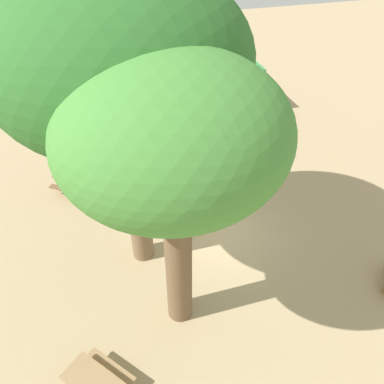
{
  "coord_description": "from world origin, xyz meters",
  "views": [
    {
      "loc": [
        -3.58,
        -9.46,
        10.24
      ],
      "look_at": [
        -0.36,
        1.69,
        0.8
      ],
      "focal_mm": 35.73,
      "sensor_mm": 36.0,
      "label": 1
    }
  ],
  "objects_px": {
    "shade_tree_main": "(175,142)",
    "shade_tree_secondary": "(122,65)",
    "market_stall_white": "(95,105)",
    "market_stall_red": "(190,93)",
    "elephant": "(180,195)",
    "picnic_table_far": "(74,178)",
    "person_handler": "(224,179)",
    "market_stall_blue": "(144,99)",
    "picnic_table_near": "(94,384)",
    "market_stall_green": "(234,88)"
  },
  "relations": [
    {
      "from": "shade_tree_main",
      "to": "shade_tree_secondary",
      "type": "height_order",
      "value": "shade_tree_secondary"
    },
    {
      "from": "market_stall_white",
      "to": "market_stall_red",
      "type": "distance_m",
      "value": 5.2
    },
    {
      "from": "elephant",
      "to": "picnic_table_far",
      "type": "relative_size",
      "value": 0.97
    },
    {
      "from": "market_stall_white",
      "to": "person_handler",
      "type": "bearing_deg",
      "value": -60.14
    },
    {
      "from": "picnic_table_far",
      "to": "market_stall_white",
      "type": "distance_m",
      "value": 5.68
    },
    {
      "from": "elephant",
      "to": "market_stall_blue",
      "type": "relative_size",
      "value": 0.8
    },
    {
      "from": "market_stall_red",
      "to": "picnic_table_near",
      "type": "bearing_deg",
      "value": -114.67
    },
    {
      "from": "shade_tree_secondary",
      "to": "picnic_table_far",
      "type": "xyz_separation_m",
      "value": [
        -2.12,
        4.43,
        -6.2
      ]
    },
    {
      "from": "market_stall_red",
      "to": "market_stall_green",
      "type": "height_order",
      "value": "same"
    },
    {
      "from": "shade_tree_secondary",
      "to": "picnic_table_far",
      "type": "bearing_deg",
      "value": 115.57
    },
    {
      "from": "person_handler",
      "to": "picnic_table_far",
      "type": "height_order",
      "value": "person_handler"
    },
    {
      "from": "market_stall_white",
      "to": "picnic_table_near",
      "type": "bearing_deg",
      "value": -95.47
    },
    {
      "from": "shade_tree_main",
      "to": "market_stall_green",
      "type": "xyz_separation_m",
      "value": [
        6.49,
        12.54,
        -4.93
      ]
    },
    {
      "from": "elephant",
      "to": "person_handler",
      "type": "xyz_separation_m",
      "value": [
        1.99,
        0.46,
        0.01
      ]
    },
    {
      "from": "person_handler",
      "to": "elephant",
      "type": "bearing_deg",
      "value": -4.67
    },
    {
      "from": "elephant",
      "to": "person_handler",
      "type": "distance_m",
      "value": 2.04
    },
    {
      "from": "market_stall_green",
      "to": "shade_tree_main",
      "type": "bearing_deg",
      "value": -117.38
    },
    {
      "from": "market_stall_red",
      "to": "shade_tree_main",
      "type": "bearing_deg",
      "value": -107.25
    },
    {
      "from": "market_stall_white",
      "to": "shade_tree_secondary",
      "type": "bearing_deg",
      "value": -86.17
    },
    {
      "from": "shade_tree_main",
      "to": "shade_tree_secondary",
      "type": "distance_m",
      "value": 2.82
    },
    {
      "from": "market_stall_green",
      "to": "market_stall_red",
      "type": "bearing_deg",
      "value": 180.0
    },
    {
      "from": "picnic_table_far",
      "to": "market_stall_green",
      "type": "distance_m",
      "value": 10.76
    },
    {
      "from": "shade_tree_main",
      "to": "picnic_table_near",
      "type": "relative_size",
      "value": 3.79
    },
    {
      "from": "person_handler",
      "to": "market_stall_green",
      "type": "relative_size",
      "value": 0.64
    },
    {
      "from": "person_handler",
      "to": "market_stall_green",
      "type": "height_order",
      "value": "market_stall_green"
    },
    {
      "from": "shade_tree_secondary",
      "to": "market_stall_blue",
      "type": "xyz_separation_m",
      "value": [
        1.94,
        9.89,
        -5.65
      ]
    },
    {
      "from": "elephant",
      "to": "market_stall_white",
      "type": "relative_size",
      "value": 0.8
    },
    {
      "from": "picnic_table_near",
      "to": "picnic_table_far",
      "type": "xyz_separation_m",
      "value": [
        -0.09,
        8.84,
        0.0
      ]
    },
    {
      "from": "picnic_table_near",
      "to": "picnic_table_far",
      "type": "height_order",
      "value": "same"
    },
    {
      "from": "picnic_table_near",
      "to": "market_stall_red",
      "type": "distance_m",
      "value": 15.75
    },
    {
      "from": "elephant",
      "to": "picnic_table_far",
      "type": "bearing_deg",
      "value": -3.32
    },
    {
      "from": "person_handler",
      "to": "market_stall_blue",
      "type": "relative_size",
      "value": 0.64
    },
    {
      "from": "shade_tree_main",
      "to": "elephant",
      "type": "bearing_deg",
      "value": 75.29
    },
    {
      "from": "elephant",
      "to": "market_stall_red",
      "type": "relative_size",
      "value": 0.8
    },
    {
      "from": "elephant",
      "to": "picnic_table_near",
      "type": "height_order",
      "value": "elephant"
    },
    {
      "from": "market_stall_red",
      "to": "person_handler",
      "type": "bearing_deg",
      "value": -95.64
    },
    {
      "from": "shade_tree_secondary",
      "to": "market_stall_red",
      "type": "height_order",
      "value": "shade_tree_secondary"
    },
    {
      "from": "person_handler",
      "to": "market_stall_red",
      "type": "height_order",
      "value": "market_stall_red"
    },
    {
      "from": "picnic_table_near",
      "to": "market_stall_blue",
      "type": "bearing_deg",
      "value": 124.23
    },
    {
      "from": "picnic_table_near",
      "to": "market_stall_red",
      "type": "bearing_deg",
      "value": 115.07
    },
    {
      "from": "person_handler",
      "to": "picnic_table_near",
      "type": "height_order",
      "value": "person_handler"
    },
    {
      "from": "market_stall_white",
      "to": "market_stall_blue",
      "type": "xyz_separation_m",
      "value": [
        2.6,
        0.0,
        0.0
      ]
    },
    {
      "from": "picnic_table_far",
      "to": "market_stall_green",
      "type": "relative_size",
      "value": 0.82
    },
    {
      "from": "market_stall_white",
      "to": "market_stall_red",
      "type": "relative_size",
      "value": 1.0
    },
    {
      "from": "shade_tree_main",
      "to": "market_stall_blue",
      "type": "relative_size",
      "value": 3.16
    },
    {
      "from": "shade_tree_main",
      "to": "market_stall_blue",
      "type": "distance_m",
      "value": 13.54
    },
    {
      "from": "shade_tree_secondary",
      "to": "market_stall_red",
      "type": "distance_m",
      "value": 12.26
    },
    {
      "from": "elephant",
      "to": "shade_tree_main",
      "type": "height_order",
      "value": "shade_tree_main"
    },
    {
      "from": "market_stall_blue",
      "to": "shade_tree_main",
      "type": "bearing_deg",
      "value": -95.89
    },
    {
      "from": "market_stall_blue",
      "to": "elephant",
      "type": "bearing_deg",
      "value": -91.06
    }
  ]
}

